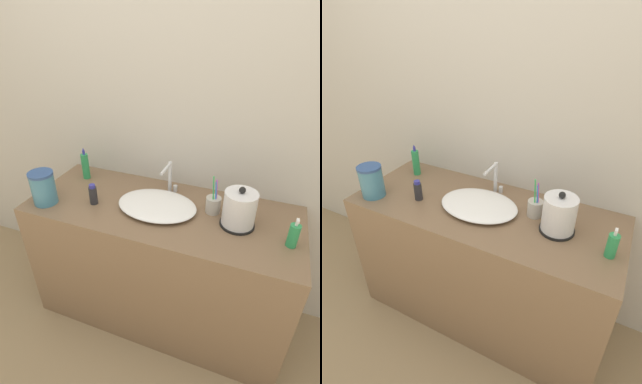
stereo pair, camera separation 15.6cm
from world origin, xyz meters
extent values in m
plane|color=#997F5B|center=(0.00, 0.00, 0.00)|extent=(12.00, 12.00, 0.00)
cube|color=beige|center=(0.00, 0.61, 1.30)|extent=(6.00, 0.04, 2.60)
cube|color=brown|center=(0.00, 0.30, 0.40)|extent=(1.47, 0.59, 0.81)
ellipsoid|color=white|center=(-0.02, 0.29, 0.83)|extent=(0.43, 0.31, 0.04)
cylinder|color=silver|center=(-0.02, 0.49, 0.90)|extent=(0.02, 0.02, 0.18)
cylinder|color=silver|center=(-0.02, 0.42, 0.98)|extent=(0.02, 0.14, 0.02)
cylinder|color=silver|center=(0.02, 0.49, 0.83)|extent=(0.02, 0.02, 0.04)
cylinder|color=black|center=(0.40, 0.29, 0.82)|extent=(0.17, 0.17, 0.01)
cylinder|color=silver|center=(0.40, 0.29, 0.90)|extent=(0.16, 0.16, 0.19)
sphere|color=black|center=(0.40, 0.29, 1.01)|extent=(0.03, 0.03, 0.03)
cylinder|color=#B7B2A8|center=(0.27, 0.36, 0.85)|extent=(0.08, 0.08, 0.09)
cylinder|color=#B24CCC|center=(0.28, 0.36, 0.93)|extent=(0.02, 0.02, 0.17)
cylinder|color=green|center=(0.26, 0.35, 0.93)|extent=(0.02, 0.01, 0.18)
cylinder|color=#338CE0|center=(0.28, 0.35, 0.92)|extent=(0.02, 0.01, 0.15)
cylinder|color=#2D9956|center=(0.65, 0.23, 0.87)|extent=(0.05, 0.05, 0.11)
cylinder|color=white|center=(0.65, 0.23, 0.94)|extent=(0.01, 0.01, 0.02)
cube|color=white|center=(0.65, 0.22, 0.95)|extent=(0.01, 0.03, 0.01)
cylinder|color=#28282D|center=(-0.36, 0.21, 0.86)|extent=(0.04, 0.04, 0.10)
cylinder|color=#333399|center=(-0.36, 0.21, 0.92)|extent=(0.03, 0.03, 0.02)
cylinder|color=#2D9956|center=(-0.56, 0.45, 0.89)|extent=(0.05, 0.05, 0.16)
cylinder|color=#333399|center=(-0.56, 0.45, 0.98)|extent=(0.02, 0.02, 0.02)
cone|color=#333399|center=(-0.56, 0.45, 1.00)|extent=(0.02, 0.02, 0.02)
cylinder|color=teal|center=(-0.61, 0.12, 0.89)|extent=(0.13, 0.13, 0.17)
cylinder|color=#2D4C84|center=(-0.61, 0.12, 0.99)|extent=(0.13, 0.13, 0.01)
camera|label=1|loc=(0.48, -0.95, 1.72)|focal=28.00mm
camera|label=2|loc=(0.62, -0.88, 1.72)|focal=28.00mm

